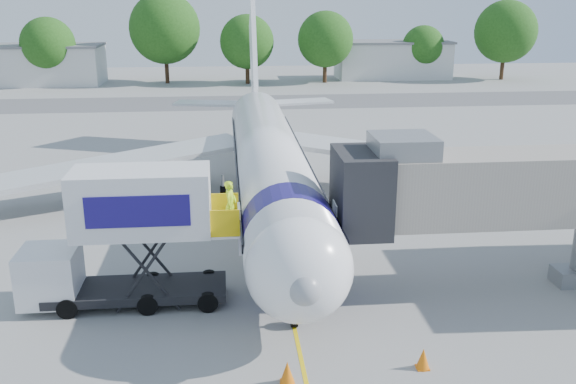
{
  "coord_description": "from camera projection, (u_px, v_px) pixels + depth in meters",
  "views": [
    {
      "loc": [
        -2.29,
        -30.66,
        11.84
      ],
      "look_at": [
        0.41,
        -2.97,
        3.2
      ],
      "focal_mm": 40.0,
      "sensor_mm": 36.0,
      "label": 1
    }
  ],
  "objects": [
    {
      "name": "ground",
      "position": [
        274.0,
        235.0,
        32.86
      ],
      "size": [
        160.0,
        160.0,
        0.0
      ],
      "primitive_type": "plane",
      "color": "gray",
      "rests_on": "ground"
    },
    {
      "name": "guidance_line",
      "position": [
        274.0,
        235.0,
        32.86
      ],
      "size": [
        0.15,
        70.0,
        0.01
      ],
      "primitive_type": "cube",
      "color": "yellow",
      "rests_on": "ground"
    },
    {
      "name": "taxiway_strip",
      "position": [
        246.0,
        102.0,
        72.79
      ],
      "size": [
        120.0,
        10.0,
        0.01
      ],
      "primitive_type": "cube",
      "color": "#59595B",
      "rests_on": "ground"
    },
    {
      "name": "aircraft",
      "position": [
        268.0,
        159.0,
        35.91
      ],
      "size": [
        34.17,
        37.73,
        11.35
      ],
      "color": "white",
      "rests_on": "ground"
    },
    {
      "name": "jet_bridge",
      "position": [
        486.0,
        189.0,
        25.66
      ],
      "size": [
        13.9,
        3.2,
        6.6
      ],
      "color": "#9C9386",
      "rests_on": "ground"
    },
    {
      "name": "catering_hiloader",
      "position": [
        127.0,
        238.0,
        24.81
      ],
      "size": [
        8.5,
        2.44,
        5.5
      ],
      "color": "black",
      "rests_on": "ground"
    },
    {
      "name": "safety_cone_a",
      "position": [
        423.0,
        359.0,
        21.06
      ],
      "size": [
        0.46,
        0.46,
        0.73
      ],
      "color": "orange",
      "rests_on": "ground"
    },
    {
      "name": "safety_cone_b",
      "position": [
        287.0,
        373.0,
        20.24
      ],
      "size": [
        0.49,
        0.49,
        0.77
      ],
      "color": "orange",
      "rests_on": "ground"
    },
    {
      "name": "outbuilding_left",
      "position": [
        34.0,
        64.0,
        86.51
      ],
      "size": [
        18.4,
        8.4,
        5.3
      ],
      "color": "silver",
      "rests_on": "ground"
    },
    {
      "name": "outbuilding_right",
      "position": [
        392.0,
        59.0,
        93.05
      ],
      "size": [
        16.4,
        7.4,
        5.3
      ],
      "color": "silver",
      "rests_on": "ground"
    },
    {
      "name": "tree_b",
      "position": [
        48.0,
        44.0,
        83.97
      ],
      "size": [
        7.04,
        7.04,
        8.98
      ],
      "color": "#382314",
      "rests_on": "ground"
    },
    {
      "name": "tree_c",
      "position": [
        165.0,
        28.0,
        86.13
      ],
      "size": [
        9.48,
        9.48,
        12.09
      ],
      "color": "#382314",
      "rests_on": "ground"
    },
    {
      "name": "tree_d",
      "position": [
        247.0,
        42.0,
        86.16
      ],
      "size": [
        7.25,
        7.25,
        9.25
      ],
      "color": "#382314",
      "rests_on": "ground"
    },
    {
      "name": "tree_e",
      "position": [
        325.0,
        39.0,
        87.2
      ],
      "size": [
        7.57,
        7.57,
        9.66
      ],
      "color": "#382314",
      "rests_on": "ground"
    },
    {
      "name": "tree_f",
      "position": [
        423.0,
        47.0,
        91.34
      ],
      "size": [
        5.93,
        5.93,
        7.57
      ],
      "color": "#382314",
      "rests_on": "ground"
    },
    {
      "name": "tree_g",
      "position": [
        506.0,
        32.0,
        90.09
      ],
      "size": [
        8.66,
        8.66,
        11.05
      ],
      "color": "#382314",
      "rests_on": "ground"
    }
  ]
}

